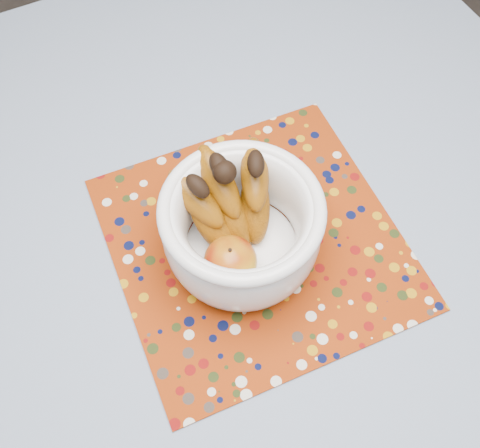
# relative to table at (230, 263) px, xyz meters

# --- Properties ---
(table) EXTENTS (1.20, 1.20, 0.75)m
(table) POSITION_rel_table_xyz_m (0.00, 0.00, 0.00)
(table) COLOR brown
(table) RESTS_ON ground
(tablecloth) EXTENTS (1.32, 1.32, 0.01)m
(tablecloth) POSITION_rel_table_xyz_m (0.00, 0.00, 0.08)
(tablecloth) COLOR slate
(tablecloth) RESTS_ON table
(placemat) EXTENTS (0.45, 0.45, 0.00)m
(placemat) POSITION_rel_table_xyz_m (0.03, -0.02, 0.09)
(placemat) COLOR maroon
(placemat) RESTS_ON tablecloth
(fruit_bowl) EXTENTS (0.23, 0.24, 0.17)m
(fruit_bowl) POSITION_rel_table_xyz_m (0.01, -0.02, 0.17)
(fruit_bowl) COLOR white
(fruit_bowl) RESTS_ON placemat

